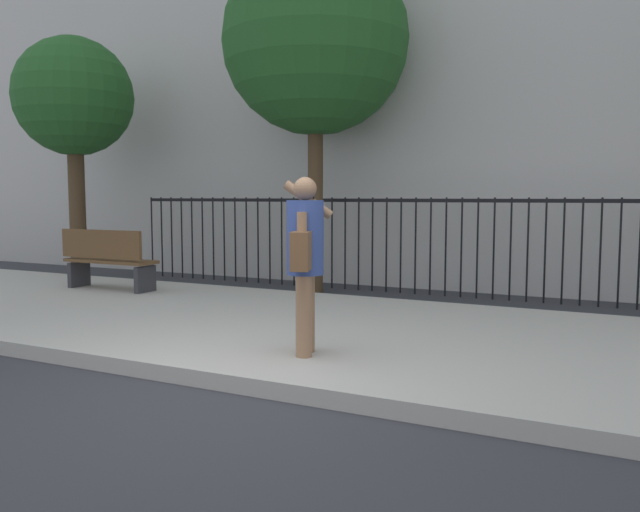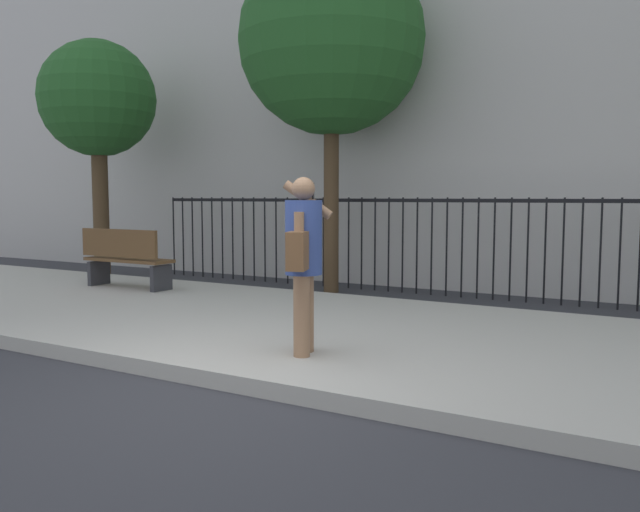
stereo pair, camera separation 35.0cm
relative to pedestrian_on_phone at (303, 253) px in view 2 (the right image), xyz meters
name	(u,v)px [view 2 (the right image)]	position (x,y,z in m)	size (l,w,h in m)	color
ground_plane	(223,391)	(-0.23, -0.89, -1.10)	(60.00, 60.00, 0.00)	#333338
sidewalk	(347,334)	(-0.23, 1.31, -1.03)	(28.00, 4.40, 0.15)	#B2ADA3
iron_fence	(454,234)	(-0.23, 5.01, -0.08)	(12.03, 0.04, 1.60)	black
pedestrian_on_phone	(303,253)	(0.00, 0.00, 0.00)	(0.53, 0.71, 1.64)	#936B4C
street_bench	(125,257)	(-4.75, 2.29, -0.45)	(1.60, 0.45, 0.95)	brown
street_tree_mid	(98,101)	(-7.06, 3.85, 2.36)	(2.24, 2.24, 4.63)	#4C3823
street_tree_far	(331,42)	(-2.18, 4.45, 3.04)	(3.06, 3.06, 5.68)	#4C3823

